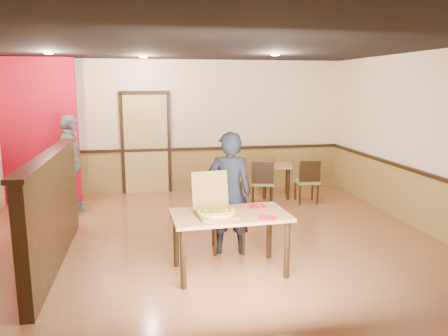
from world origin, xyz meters
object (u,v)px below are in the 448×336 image
Objects in this scene: side_chair_left at (262,181)px; side_table at (276,172)px; diner at (229,193)px; pizza_box at (215,210)px; main_table at (230,222)px; passerby at (71,163)px; condiment at (273,161)px; diner_chair at (228,214)px; side_chair_right at (308,180)px.

side_table is (0.47, 0.61, 0.03)m from side_chair_left.
pizza_box is at bearing 74.12° from diner.
main_table is 3.94m from passerby.
side_chair_left reaches higher than main_table.
side_chair_left reaches higher than condiment.
diner_chair is 0.36m from diner.
pizza_box is at bearing -116.96° from condiment.
passerby reaches higher than condiment.
passerby is at bearing 116.95° from pizza_box.
diner_chair reaches higher than condiment.
passerby reaches higher than diner.
side_chair_left is 1.01× the size of side_chair_right.
main_table is 3.56m from side_chair_right.
side_chair_right is at bearing -166.47° from side_chair_left.
diner_chair is 0.56× the size of diner.
side_table is 0.27m from condiment.
diner reaches higher than side_chair_right.
diner_chair is at bearing -81.78° from diner.
side_table is (1.54, 2.70, -0.00)m from diner_chair.
condiment is at bearing 67.13° from diner_chair.
diner is at bearing -117.36° from condiment.
diner_chair is at bearing -119.65° from side_table.
side_table is at bearing 24.96° from condiment.
diner is 10.24× the size of condiment.
main_table reaches higher than side_table.
condiment is (1.46, 2.81, -0.09)m from diner.
side_chair_right is 0.76m from side_table.
diner_chair is at bearing 62.05° from pizza_box.
condiment is (3.89, 0.27, -0.12)m from passerby.
main_table is 3.79m from condiment.
diner_chair is at bearing -118.61° from condiment.
pizza_box is (-1.84, -3.49, 0.31)m from side_table.
pizza_box is (-0.18, -0.01, 0.17)m from main_table.
diner is at bearing 57.92° from pizza_box.
diner_chair is 3.11m from side_table.
pizza_box reaches higher than main_table.
side_chair_right is 1.45× the size of pizza_box.
side_chair_right is at bearing 44.60° from pizza_box.
diner is (-1.08, -2.24, 0.37)m from side_chair_left.
side_chair_right is at bearing -54.06° from side_table.
diner_chair is at bearing -141.63° from passerby.
diner_chair is 1.58× the size of pizza_box.
pizza_box is 3.87m from condiment.
side_chair_right is (2.10, 2.87, -0.17)m from main_table.
side_chair_right is (1.98, 2.09, -0.04)m from diner_chair.
side_table is 1.32× the size of pizza_box.
diner_chair is 3.44m from passerby.
condiment is at bearing -109.93° from side_chair_left.
passerby is 3.83m from pizza_box.
side_chair_left is at bearing -123.50° from condiment.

